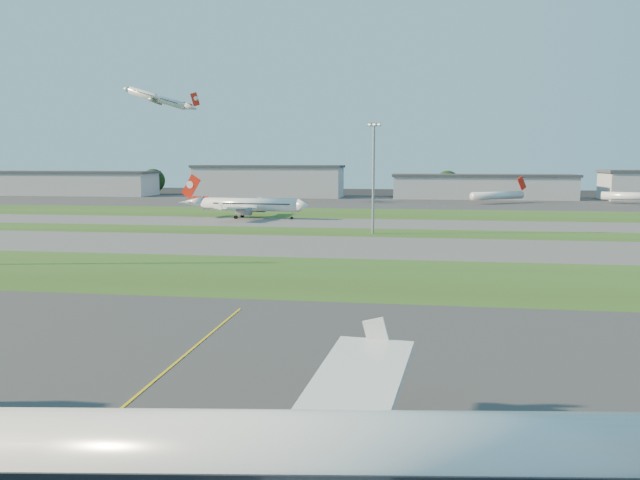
% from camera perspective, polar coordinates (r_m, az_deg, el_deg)
% --- Properties ---
extents(ground, '(700.00, 700.00, 0.00)m').
position_cam_1_polar(ground, '(48.42, -23.39, -13.86)').
color(ground, black).
rests_on(ground, ground).
extents(apron_near, '(300.00, 70.00, 0.01)m').
position_cam_1_polar(apron_near, '(48.42, -23.39, -13.85)').
color(apron_near, '#333335').
rests_on(apron_near, ground).
extents(grass_strip_a, '(300.00, 34.00, 0.01)m').
position_cam_1_polar(grass_strip_a, '(94.91, -6.55, -3.12)').
color(grass_strip_a, '#2A4316').
rests_on(grass_strip_a, ground).
extents(taxiway_a, '(300.00, 32.00, 0.01)m').
position_cam_1_polar(taxiway_a, '(126.66, -2.64, -0.49)').
color(taxiway_a, '#515154').
rests_on(taxiway_a, ground).
extents(grass_strip_b, '(300.00, 18.00, 0.01)m').
position_cam_1_polar(grass_strip_b, '(151.06, -0.78, 0.76)').
color(grass_strip_b, '#2A4316').
rests_on(grass_strip_b, ground).
extents(taxiway_b, '(300.00, 26.00, 0.01)m').
position_cam_1_polar(taxiway_b, '(172.68, 0.41, 1.57)').
color(taxiway_b, '#515154').
rests_on(taxiway_b, ground).
extents(grass_strip_c, '(300.00, 40.00, 0.01)m').
position_cam_1_polar(grass_strip_c, '(205.26, 1.74, 2.46)').
color(grass_strip_c, '#2A4316').
rests_on(grass_strip_c, ground).
extents(apron_far, '(400.00, 80.00, 0.01)m').
position_cam_1_polar(apron_far, '(264.77, 3.31, 3.51)').
color(apron_far, '#333335').
rests_on(apron_far, ground).
extents(yellow_line, '(0.25, 60.00, 0.02)m').
position_cam_1_polar(yellow_line, '(46.07, -17.93, -14.70)').
color(yellow_line, gold).
rests_on(yellow_line, ground).
extents(airliner_parked, '(41.58, 35.06, 13.01)m').
position_cam_1_polar(airliner_parked, '(26.99, 1.80, -20.01)').
color(airliner_parked, silver).
rests_on(airliner_parked, ground).
extents(airliner_taxiing, '(37.38, 31.57, 11.68)m').
position_cam_1_polar(airliner_taxiing, '(187.07, -6.53, 3.22)').
color(airliner_taxiing, silver).
rests_on(airliner_taxiing, ground).
extents(airliner_departing, '(28.81, 24.23, 9.06)m').
position_cam_1_polar(airliner_departing, '(268.53, -14.60, 12.41)').
color(airliner_departing, silver).
extents(mini_jet_near, '(24.30, 18.02, 9.48)m').
position_cam_1_polar(mini_jet_near, '(263.23, 15.94, 3.94)').
color(mini_jet_near, silver).
rests_on(mini_jet_near, ground).
extents(mini_jet_far, '(27.60, 11.49, 9.48)m').
position_cam_1_polar(mini_jet_far, '(277.98, 27.04, 3.59)').
color(mini_jet_far, silver).
rests_on(mini_jet_far, ground).
extents(light_mast_centre, '(3.20, 0.70, 25.80)m').
position_cam_1_polar(light_mast_centre, '(146.41, 4.91, 6.34)').
color(light_mast_centre, gray).
rests_on(light_mast_centre, ground).
extents(hangar_far_west, '(91.80, 23.00, 12.20)m').
position_cam_1_polar(hangar_far_west, '(341.35, -22.19, 4.85)').
color(hangar_far_west, '#A7A9AF').
rests_on(hangar_far_west, ground).
extents(hangar_west, '(71.40, 23.00, 15.20)m').
position_cam_1_polar(hangar_west, '(301.39, -4.72, 5.40)').
color(hangar_west, '#A7A9AF').
rests_on(hangar_west, ground).
extents(hangar_east, '(81.60, 23.00, 11.20)m').
position_cam_1_polar(hangar_east, '(294.85, 14.62, 4.76)').
color(hangar_east, '#A7A9AF').
rests_on(hangar_east, ground).
extents(tree_far_west, '(11.00, 11.00, 12.00)m').
position_cam_1_polar(tree_far_west, '(374.00, -26.46, 4.84)').
color(tree_far_west, black).
rests_on(tree_far_west, ground).
extents(tree_west, '(12.10, 12.10, 13.20)m').
position_cam_1_polar(tree_west, '(336.37, -15.00, 5.28)').
color(tree_west, black).
rests_on(tree_west, ground).
extents(tree_mid_west, '(9.90, 9.90, 10.80)m').
position_cam_1_polar(tree_mid_west, '(307.54, 0.32, 5.12)').
color(tree_mid_west, black).
rests_on(tree_mid_west, ground).
extents(tree_mid_east, '(11.55, 11.55, 12.60)m').
position_cam_1_polar(tree_mid_east, '(307.62, 11.57, 5.16)').
color(tree_mid_east, black).
rests_on(tree_mid_east, ground).
extents(tree_east, '(10.45, 10.45, 11.40)m').
position_cam_1_polar(tree_east, '(318.34, 25.24, 4.57)').
color(tree_east, black).
rests_on(tree_east, ground).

